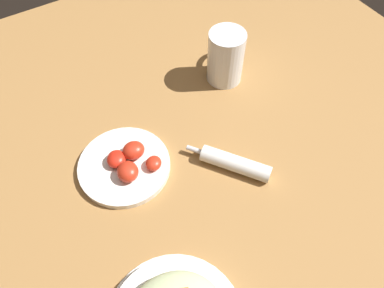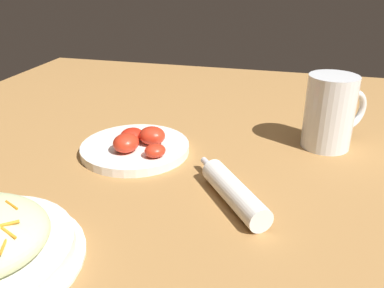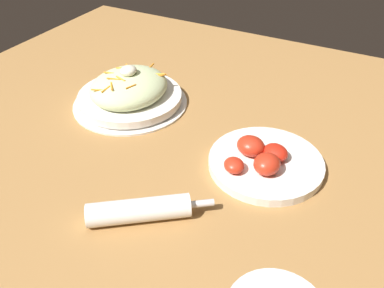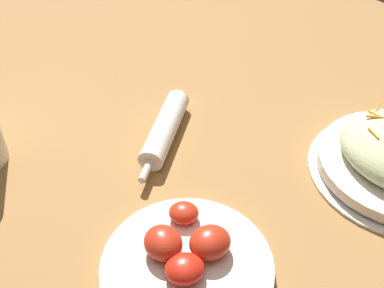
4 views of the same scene
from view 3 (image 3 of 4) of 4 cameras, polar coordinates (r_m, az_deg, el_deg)
ground_plane at (r=0.61m, az=-0.41°, el=-10.19°), size 1.43×1.43×0.00m
salad_plate at (r=0.86m, az=-8.84°, el=7.25°), size 0.24×0.24×0.09m
napkin_roll at (r=0.60m, az=-7.33°, el=-9.26°), size 0.13×0.16×0.04m
tomato_plate at (r=0.69m, az=10.14°, el=-2.38°), size 0.20×0.20×0.05m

